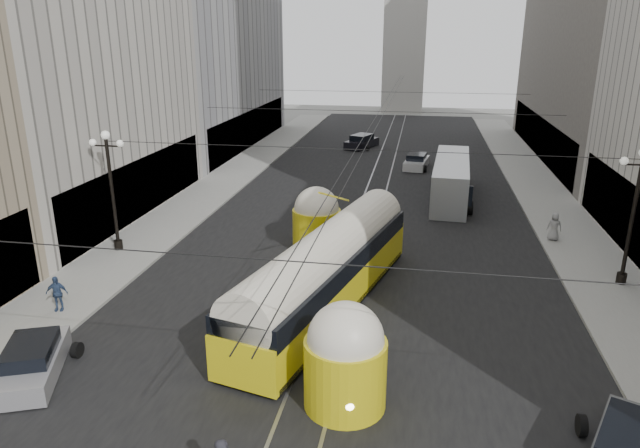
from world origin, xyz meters
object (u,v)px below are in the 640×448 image
at_px(sedan_silver, 33,362).
at_px(pedestrian_sidewalk_left, 57,293).
at_px(streetcar, 327,269).
at_px(city_bus, 451,178).
at_px(pedestrian_sidewalk_right, 554,227).

relative_size(sedan_silver, pedestrian_sidewalk_left, 2.88).
bearing_deg(pedestrian_sidewalk_left, sedan_silver, -78.98).
xyz_separation_m(streetcar, pedestrian_sidewalk_left, (-10.97, -2.55, -0.83)).
distance_m(city_bus, pedestrian_sidewalk_right, 9.78).
relative_size(streetcar, pedestrian_sidewalk_right, 9.93).
bearing_deg(pedestrian_sidewalk_left, pedestrian_sidewalk_right, 16.50).
distance_m(streetcar, pedestrian_sidewalk_left, 11.29).
bearing_deg(pedestrian_sidewalk_right, streetcar, 49.64).
bearing_deg(pedestrian_sidewalk_left, city_bus, 37.90).
bearing_deg(sedan_silver, streetcar, 37.60).
xyz_separation_m(streetcar, sedan_silver, (-9.00, -6.93, -1.16)).
height_order(sedan_silver, pedestrian_sidewalk_right, pedestrian_sidewalk_right).
bearing_deg(sedan_silver, city_bus, 59.48).
xyz_separation_m(city_bus, pedestrian_sidewalk_right, (5.36, -8.16, -0.58)).
relative_size(pedestrian_sidewalk_right, pedestrian_sidewalk_left, 1.04).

